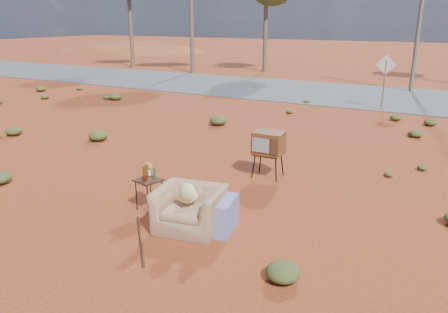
% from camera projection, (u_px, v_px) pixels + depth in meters
% --- Properties ---
extents(ground, '(140.00, 140.00, 0.00)m').
position_uv_depth(ground, '(189.00, 212.00, 8.32)').
color(ground, '#953C1D').
rests_on(ground, ground).
extents(highway, '(140.00, 7.00, 0.04)m').
position_uv_depth(highway, '(359.00, 95.00, 20.88)').
color(highway, '#565659').
rests_on(highway, ground).
extents(dirt_mound, '(26.00, 18.00, 2.00)m').
position_uv_depth(dirt_mound, '(131.00, 51.00, 50.46)').
color(dirt_mound, brown).
rests_on(dirt_mound, ground).
extents(armchair, '(1.42, 1.06, 0.99)m').
position_uv_depth(armchair, '(195.00, 204.00, 7.54)').
color(armchair, '#9C7555').
rests_on(armchair, ground).
extents(tv_unit, '(0.69, 0.56, 1.07)m').
position_uv_depth(tv_unit, '(268.00, 144.00, 9.96)').
color(tv_unit, black).
rests_on(tv_unit, ground).
extents(side_table, '(0.52, 0.52, 0.88)m').
position_uv_depth(side_table, '(148.00, 178.00, 8.28)').
color(side_table, '#352513').
rests_on(side_table, ground).
extents(rusty_bar, '(1.18, 1.30, 0.05)m').
position_uv_depth(rusty_bar, '(141.00, 239.00, 7.25)').
color(rusty_bar, '#4A2113').
rests_on(rusty_bar, ground).
extents(road_sign, '(0.78, 0.06, 2.19)m').
position_uv_depth(road_sign, '(385.00, 72.00, 17.24)').
color(road_sign, brown).
rests_on(road_sign, ground).
extents(utility_pole_center, '(1.40, 0.20, 8.00)m').
position_uv_depth(utility_pole_center, '(422.00, 5.00, 20.82)').
color(utility_pole_center, brown).
rests_on(utility_pole_center, ground).
extents(scrub_patch, '(17.49, 8.07, 0.33)m').
position_uv_depth(scrub_patch, '(249.00, 144.00, 12.35)').
color(scrub_patch, '#414E22').
rests_on(scrub_patch, ground).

